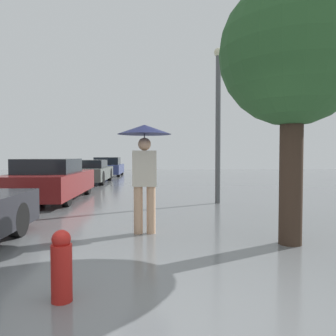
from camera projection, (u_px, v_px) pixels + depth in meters
ground_plane at (171, 328)px, 2.62m from camera, size 60.00×60.00×0.00m
pedestrian at (144, 152)px, 5.75m from camera, size 0.95×0.95×1.92m
parked_car_second at (51, 180)px, 10.15m from camera, size 1.83×4.50×1.28m
parked_car_third at (92, 172)px, 16.58m from camera, size 1.63×4.55×1.16m
parked_car_farthest at (108, 167)px, 22.40m from camera, size 1.87×3.87×1.26m
tree at (293, 55)px, 4.99m from camera, size 2.24×2.24×4.08m
street_lamp at (218, 118)px, 9.39m from camera, size 0.26×0.26×4.45m
fire_hydrant at (62, 266)px, 3.09m from camera, size 0.20×0.20×0.68m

